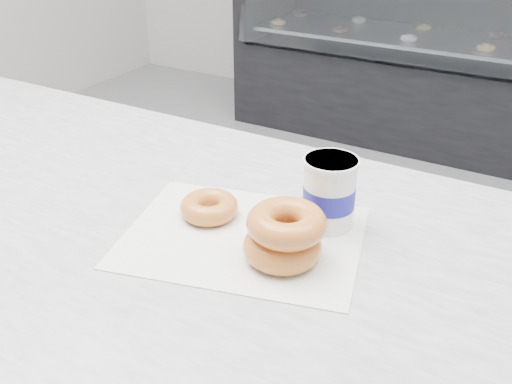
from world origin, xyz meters
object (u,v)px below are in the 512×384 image
at_px(donut_stack, 284,235).
at_px(coffee_cup, 329,192).
at_px(display_case, 451,56).
at_px(donut_single, 209,207).

relative_size(donut_stack, coffee_cup, 1.11).
height_order(display_case, donut_stack, display_case).
xyz_separation_m(display_case, coffee_cup, (0.35, -2.59, 0.46)).
relative_size(donut_single, coffee_cup, 0.82).
bearing_deg(coffee_cup, donut_stack, -80.40).
bearing_deg(donut_stack, display_case, 97.13).
xyz_separation_m(display_case, donut_single, (0.19, -2.66, 0.43)).
relative_size(donut_single, donut_stack, 0.74).
xyz_separation_m(display_case, donut_stack, (0.34, -2.70, 0.45)).
distance_m(display_case, donut_single, 2.70).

